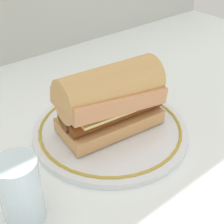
# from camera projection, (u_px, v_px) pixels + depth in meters

# --- Properties ---
(ground_plane) EXTENTS (1.50, 1.50, 0.00)m
(ground_plane) POSITION_uv_depth(u_px,v_px,m) (108.00, 130.00, 0.61)
(ground_plane) COLOR white
(plate) EXTENTS (0.29, 0.29, 0.01)m
(plate) POSITION_uv_depth(u_px,v_px,m) (112.00, 128.00, 0.60)
(plate) COLOR white
(plate) RESTS_ON ground_plane
(sausage_sandwich) EXTENTS (0.20, 0.11, 0.12)m
(sausage_sandwich) POSITION_uv_depth(u_px,v_px,m) (112.00, 97.00, 0.56)
(sausage_sandwich) COLOR tan
(sausage_sandwich) RESTS_ON plate
(drinking_glass) EXTENTS (0.06, 0.06, 0.10)m
(drinking_glass) POSITION_uv_depth(u_px,v_px,m) (22.00, 195.00, 0.42)
(drinking_glass) COLOR silver
(drinking_glass) RESTS_ON ground_plane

